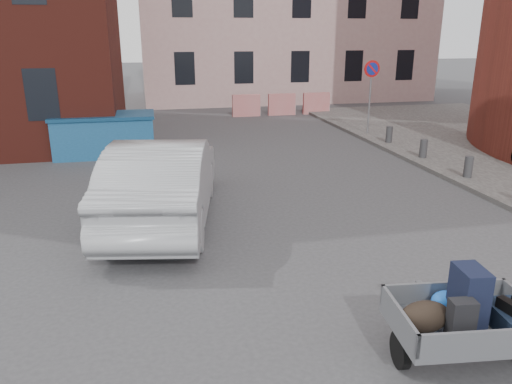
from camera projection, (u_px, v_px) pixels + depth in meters
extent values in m
plane|color=#38383A|center=(281.00, 258.00, 8.66)|extent=(120.00, 120.00, 0.00)
cylinder|color=gray|center=(370.00, 98.00, 18.31)|extent=(0.07, 0.07, 2.60)
cylinder|color=red|center=(372.00, 69.00, 17.97)|extent=(0.60, 0.03, 0.60)
cylinder|color=navy|center=(372.00, 69.00, 17.95)|extent=(0.44, 0.03, 0.44)
cylinder|color=#3A3A3D|center=(468.00, 167.00, 12.96)|extent=(0.22, 0.22, 0.55)
cylinder|color=#3A3A3D|center=(423.00, 148.00, 15.00)|extent=(0.22, 0.22, 0.55)
cylinder|color=#3A3A3D|center=(389.00, 134.00, 17.04)|extent=(0.22, 0.22, 0.55)
cube|color=red|center=(246.00, 106.00, 22.96)|extent=(1.30, 0.18, 1.00)
cube|color=red|center=(282.00, 104.00, 23.32)|extent=(1.30, 0.18, 1.00)
cube|color=red|center=(316.00, 103.00, 23.67)|extent=(1.30, 0.18, 1.00)
cylinder|color=black|center=(401.00, 350.00, 5.79)|extent=(0.15, 0.45, 0.44)
cube|color=slate|center=(462.00, 328.00, 5.78)|extent=(1.72, 1.28, 0.08)
cube|color=slate|center=(399.00, 319.00, 5.65)|extent=(0.17, 1.10, 0.28)
cube|color=slate|center=(443.00, 292.00, 6.23)|extent=(1.59, 0.23, 0.28)
cube|color=slate|center=(489.00, 342.00, 5.23)|extent=(1.59, 0.23, 0.28)
cube|color=slate|center=(428.00, 294.00, 6.65)|extent=(0.16, 0.70, 0.06)
cube|color=#161C35|center=(469.00, 296.00, 5.72)|extent=(0.35, 0.48, 0.70)
cube|color=black|center=(510.00, 318.00, 5.69)|extent=(0.47, 0.64, 0.25)
ellipsoid|color=black|center=(425.00, 317.00, 5.62)|extent=(0.64, 0.43, 0.36)
cube|color=black|center=(461.00, 320.00, 5.44)|extent=(0.30, 0.21, 0.48)
ellipsoid|color=blue|center=(446.00, 301.00, 6.06)|extent=(0.39, 0.34, 0.24)
cube|color=black|center=(509.00, 306.00, 5.57)|extent=(0.15, 0.28, 0.13)
cube|color=#1D588C|center=(105.00, 136.00, 15.70)|extent=(3.03, 1.56, 1.20)
cube|color=navy|center=(103.00, 116.00, 15.50)|extent=(3.14, 1.66, 0.10)
imported|color=#A8ABAF|center=(163.00, 180.00, 10.15)|extent=(2.77, 5.48, 1.72)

